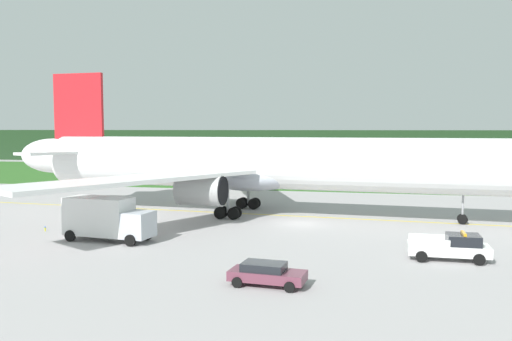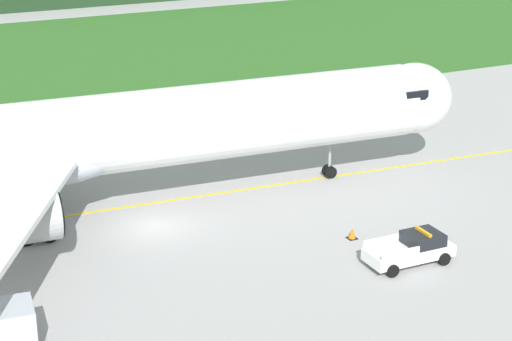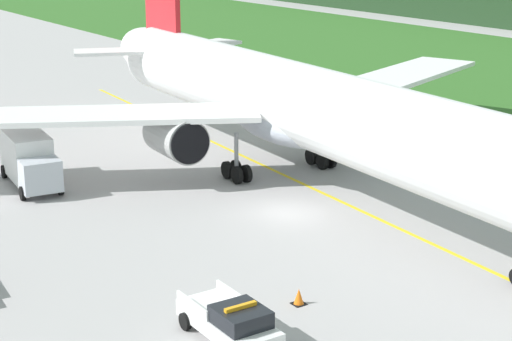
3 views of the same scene
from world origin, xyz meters
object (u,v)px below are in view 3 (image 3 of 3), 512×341
(airliner, at_px, (303,107))
(apron_cone, at_px, (299,297))
(ops_pickup_truck, at_px, (231,322))
(catering_truck, at_px, (29,159))

(airliner, bearing_deg, apron_cone, -37.44)
(ops_pickup_truck, bearing_deg, apron_cone, 106.24)
(catering_truck, height_order, apron_cone, catering_truck)
(airliner, distance_m, ops_pickup_truck, 22.97)
(airliner, height_order, catering_truck, airliner)
(airliner, distance_m, catering_truck, 18.18)
(ops_pickup_truck, relative_size, catering_truck, 0.72)
(ops_pickup_truck, distance_m, apron_cone, 4.68)
(airliner, xyz_separation_m, catering_truck, (-9.60, -15.07, -3.37))
(airliner, distance_m, apron_cone, 19.26)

